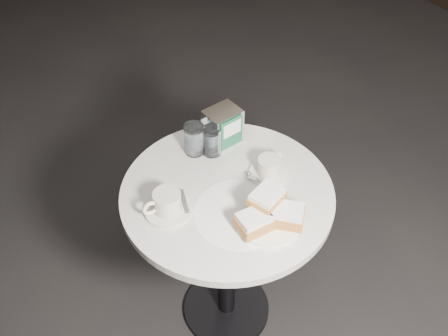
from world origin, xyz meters
TOP-DOWN VIEW (x-y plane):
  - ground at (0.00, 0.00)m, footprint 7.00×7.00m
  - cafe_table at (0.00, 0.00)m, footprint 0.70×0.70m
  - sugar_spill at (-0.02, -0.10)m, footprint 0.31×0.31m
  - beignet_plate at (0.04, -0.18)m, footprint 0.26×0.26m
  - coffee_cup_left at (-0.21, 0.02)m, footprint 0.16×0.15m
  - coffee_cup_right at (0.16, -0.01)m, footprint 0.17×0.17m
  - water_glass_left at (0.00, 0.22)m, footprint 0.09×0.09m
  - water_glass_right at (0.05, 0.19)m, footprint 0.07×0.07m
  - napkin_dispenser at (0.11, 0.21)m, footprint 0.13×0.11m

SIDE VIEW (x-z plane):
  - ground at x=0.00m, z-range 0.00..0.00m
  - cafe_table at x=0.00m, z-range 0.17..0.92m
  - sugar_spill at x=-0.02m, z-range 0.74..0.75m
  - coffee_cup_right at x=0.16m, z-range 0.74..0.81m
  - coffee_cup_left at x=-0.21m, z-range 0.74..0.82m
  - beignet_plate at x=0.04m, z-range 0.73..0.83m
  - water_glass_right at x=0.05m, z-range 0.74..0.85m
  - water_glass_left at x=0.00m, z-range 0.74..0.86m
  - napkin_dispenser at x=0.11m, z-range 0.75..0.88m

